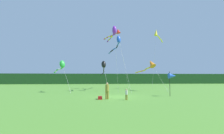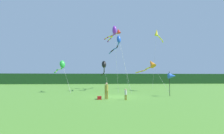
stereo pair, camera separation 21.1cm
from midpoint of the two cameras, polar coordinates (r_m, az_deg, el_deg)
ground_plane at (r=20.37m, az=1.22°, el=-9.82°), size 120.00×120.00×0.00m
distant_treeline at (r=65.17m, az=-3.16°, el=-3.93°), size 108.00×3.86×3.81m
person_adult at (r=17.91m, az=-1.98°, el=-7.60°), size 0.37×0.37×1.70m
person_child at (r=17.23m, az=4.48°, el=-8.87°), size 0.24×0.24×1.10m
cooler_box at (r=17.70m, az=-4.34°, el=-10.19°), size 0.43×0.37×0.34m
banner_flag_pole at (r=22.02m, az=19.16°, el=-2.87°), size 0.90×0.70×2.97m
kite_orange at (r=30.52m, az=12.45°, el=0.90°), size 3.43×7.83×5.55m
kite_purple at (r=29.56m, az=0.44°, el=11.73°), size 1.56×5.01×10.99m
kite_yellow at (r=37.54m, az=14.53°, el=10.61°), size 4.19×4.67×12.31m
kite_blue at (r=31.10m, az=1.66°, el=8.35°), size 2.66×10.29×9.79m
kite_green at (r=27.62m, az=-16.63°, el=0.59°), size 3.65×5.01×5.01m
kite_red at (r=36.12m, az=1.42°, el=11.55°), size 4.69×4.54×12.37m
kite_black at (r=34.50m, az=-2.99°, el=0.49°), size 1.16×10.08×5.80m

